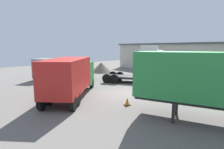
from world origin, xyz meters
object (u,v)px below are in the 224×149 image
object	(u,v)px
gravel_pile	(101,67)
traffic_cone	(127,102)
tractor_unit_white	(147,66)
flatbed_truck_grey	(51,70)
box_truck_green	(71,75)

from	to	relation	value
gravel_pile	traffic_cone	bearing A→B (deg)	-29.57
tractor_unit_white	gravel_pile	size ratio (longest dim) A/B	1.99
tractor_unit_white	traffic_cone	size ratio (longest dim) A/B	12.61
tractor_unit_white	flatbed_truck_grey	size ratio (longest dim) A/B	0.98
tractor_unit_white	traffic_cone	world-z (taller)	tractor_unit_white
flatbed_truck_grey	tractor_unit_white	bearing A→B (deg)	179.03
tractor_unit_white	traffic_cone	xyz separation A→B (m)	(4.02, -6.92, -1.77)
flatbed_truck_grey	gravel_pile	distance (m)	8.81
tractor_unit_white	flatbed_truck_grey	distance (m)	11.86
tractor_unit_white	box_truck_green	xyz separation A→B (m)	(-0.42, -9.02, -0.19)
flatbed_truck_grey	box_truck_green	bearing A→B (deg)	129.92
flatbed_truck_grey	gravel_pile	world-z (taller)	flatbed_truck_grey
box_truck_green	gravel_pile	size ratio (longest dim) A/B	2.07
tractor_unit_white	flatbed_truck_grey	xyz separation A→B (m)	(-9.24, -7.40, -0.75)
tractor_unit_white	box_truck_green	bearing A→B (deg)	-124.11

